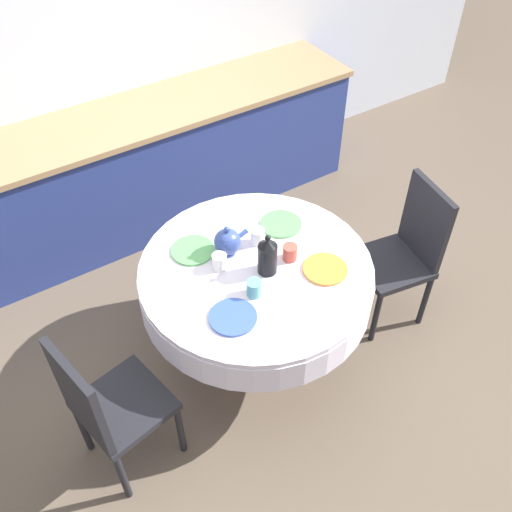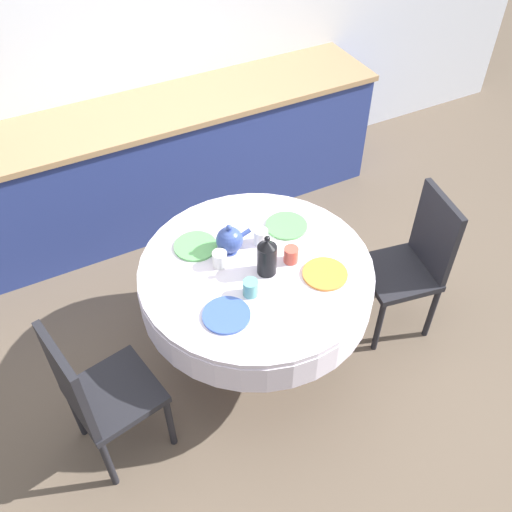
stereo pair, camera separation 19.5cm
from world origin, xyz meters
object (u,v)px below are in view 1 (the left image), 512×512
(chair_left, at_px, (405,249))
(chair_right, at_px, (107,406))
(coffee_carafe, at_px, (267,256))
(teapot, at_px, (228,242))

(chair_left, xyz_separation_m, chair_right, (-1.90, -0.03, 0.00))
(coffee_carafe, height_order, teapot, coffee_carafe)
(chair_right, relative_size, teapot, 4.86)
(chair_left, xyz_separation_m, teapot, (-1.02, 0.33, 0.32))
(chair_right, height_order, coffee_carafe, coffee_carafe)
(teapot, bearing_deg, chair_left, -17.92)
(chair_right, bearing_deg, chair_left, 79.49)
(chair_right, xyz_separation_m, coffee_carafe, (0.98, 0.14, 0.34))
(chair_left, distance_m, teapot, 1.12)
(coffee_carafe, xyz_separation_m, teapot, (-0.10, 0.22, -0.02))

